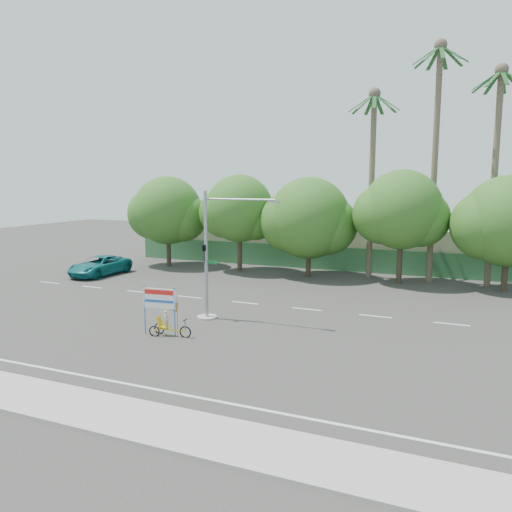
% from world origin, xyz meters
% --- Properties ---
extents(ground, '(120.00, 120.00, 0.00)m').
position_xyz_m(ground, '(0.00, 0.00, 0.00)').
color(ground, '#33302D').
rests_on(ground, ground).
extents(sidewalk_near, '(50.00, 2.40, 0.12)m').
position_xyz_m(sidewalk_near, '(0.00, -7.50, 0.06)').
color(sidewalk_near, gray).
rests_on(sidewalk_near, ground).
extents(fence, '(38.00, 0.08, 2.00)m').
position_xyz_m(fence, '(0.00, 21.50, 1.00)').
color(fence, '#336B3D').
rests_on(fence, ground).
extents(building_left, '(12.00, 8.00, 4.00)m').
position_xyz_m(building_left, '(-10.00, 26.00, 2.00)').
color(building_left, beige).
rests_on(building_left, ground).
extents(building_right, '(14.00, 8.00, 3.60)m').
position_xyz_m(building_right, '(8.00, 26.00, 1.80)').
color(building_right, beige).
rests_on(building_right, ground).
extents(tree_far_left, '(7.14, 6.00, 7.96)m').
position_xyz_m(tree_far_left, '(-14.05, 18.00, 4.76)').
color(tree_far_left, '#473828').
rests_on(tree_far_left, ground).
extents(tree_left, '(6.66, 5.60, 8.07)m').
position_xyz_m(tree_left, '(-7.05, 18.00, 5.06)').
color(tree_left, '#473828').
rests_on(tree_left, ground).
extents(tree_center, '(7.62, 6.40, 7.85)m').
position_xyz_m(tree_center, '(-1.05, 18.00, 4.47)').
color(tree_center, '#473828').
rests_on(tree_center, ground).
extents(tree_right, '(6.90, 5.80, 8.36)m').
position_xyz_m(tree_right, '(5.95, 18.00, 5.24)').
color(tree_right, '#473828').
rests_on(tree_right, ground).
extents(tree_far_right, '(7.38, 6.20, 7.94)m').
position_xyz_m(tree_far_right, '(12.95, 18.00, 4.64)').
color(tree_far_right, '#473828').
rests_on(tree_far_right, ground).
extents(palm_tall, '(3.73, 3.79, 17.45)m').
position_xyz_m(palm_tall, '(8.00, 19.50, 10.46)').
color(palm_tall, '#70604C').
rests_on(palm_tall, ground).
extents(palm_mid, '(3.73, 3.79, 15.45)m').
position_xyz_m(palm_mid, '(12.00, 19.50, 9.40)').
color(palm_mid, '#70604C').
rests_on(palm_mid, ground).
extents(palm_short, '(3.73, 3.79, 14.45)m').
position_xyz_m(palm_short, '(3.50, 19.50, 8.86)').
color(palm_short, '#70604C').
rests_on(palm_short, ground).
extents(traffic_signal, '(4.72, 1.10, 7.00)m').
position_xyz_m(traffic_signal, '(-2.20, 3.98, 2.92)').
color(traffic_signal, gray).
rests_on(traffic_signal, ground).
extents(trike_billboard, '(2.50, 0.68, 2.46)m').
position_xyz_m(trike_billboard, '(-2.88, 0.38, 0.99)').
color(trike_billboard, black).
rests_on(trike_billboard, ground).
extents(pickup_truck, '(2.78, 5.66, 1.55)m').
position_xyz_m(pickup_truck, '(-16.63, 11.94, 0.77)').
color(pickup_truck, '#0F696D').
rests_on(pickup_truck, ground).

